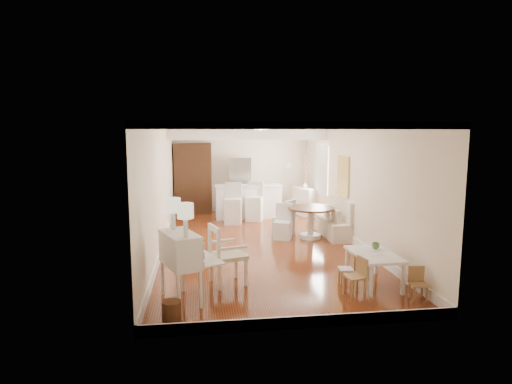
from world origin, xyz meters
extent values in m
plane|color=brown|center=(0.00, 0.00, 0.00)|extent=(9.00, 9.00, 0.00)
cube|color=white|center=(0.00, 0.00, 2.80)|extent=(4.50, 9.00, 0.04)
cube|color=white|center=(0.00, 4.50, 1.40)|extent=(4.50, 0.04, 2.80)
cube|color=white|center=(0.00, -4.50, 1.40)|extent=(4.50, 0.04, 2.80)
cube|color=white|center=(-2.25, 0.00, 1.40)|extent=(0.04, 9.00, 2.80)
cube|color=white|center=(2.25, 0.00, 1.40)|extent=(0.04, 9.00, 2.80)
cube|color=white|center=(0.00, 2.20, 2.62)|extent=(4.50, 0.45, 0.36)
cube|color=tan|center=(2.21, 0.50, 1.55)|extent=(0.04, 0.84, 1.04)
cube|color=white|center=(2.23, 2.40, 1.55)|extent=(0.04, 1.10, 1.40)
cylinder|color=#381E11|center=(-1.20, 4.48, 1.85)|extent=(0.30, 0.03, 0.30)
cylinder|color=white|center=(0.00, -0.50, 2.75)|extent=(0.36, 0.36, 0.08)
cube|color=white|center=(-1.70, -3.31, 0.56)|extent=(1.14, 1.15, 1.12)
cube|color=white|center=(-0.91, -2.62, 0.54)|extent=(0.76, 0.76, 1.07)
cylinder|color=#59341B|center=(-1.80, -3.99, 0.14)|extent=(0.35, 0.35, 0.28)
cube|color=white|center=(1.61, -3.00, 0.29)|extent=(0.72, 1.16, 0.57)
cube|color=#A07B49|center=(1.13, -3.40, 0.32)|extent=(0.36, 0.36, 0.63)
cube|color=#A17549|center=(1.17, -2.88, 0.28)|extent=(0.30, 0.30, 0.55)
cube|color=#9C7247|center=(2.06, -3.74, 0.27)|extent=(0.28, 0.28, 0.53)
cube|color=silver|center=(1.99, 0.50, 0.49)|extent=(0.52, 1.60, 0.98)
cylinder|color=#4C2D18|center=(1.37, 0.37, 0.40)|extent=(1.43, 1.43, 0.79)
cube|color=silver|center=(0.66, 0.40, 0.44)|extent=(0.54, 0.56, 0.88)
cube|color=silver|center=(0.77, 0.86, 0.46)|extent=(0.63, 0.63, 0.92)
cube|color=white|center=(0.10, 3.10, 0.52)|extent=(2.05, 0.65, 1.03)
cube|color=silver|center=(-0.44, 2.29, 0.60)|extent=(0.54, 0.54, 1.19)
cube|color=silver|center=(0.23, 2.66, 0.59)|extent=(0.59, 0.59, 1.17)
cube|color=#381E11|center=(-1.60, 4.18, 1.15)|extent=(1.20, 0.60, 2.30)
imported|color=silver|center=(0.30, 4.15, 0.90)|extent=(0.75, 0.65, 1.80)
cube|color=silver|center=(1.96, 3.26, 0.44)|extent=(0.72, 1.02, 0.89)
imported|color=#578E53|center=(1.76, -2.72, 0.63)|extent=(0.15, 0.15, 0.11)
imported|color=silver|center=(1.94, 3.29, 0.97)|extent=(0.17, 0.17, 0.17)
camera|label=1|loc=(-1.36, -9.88, 2.67)|focal=30.00mm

